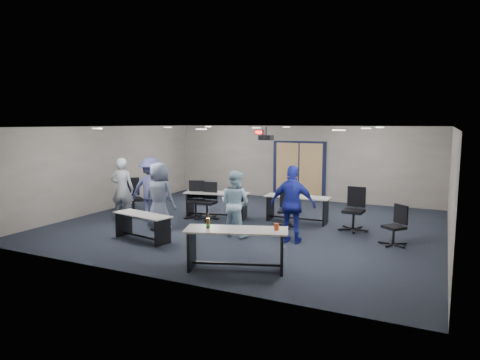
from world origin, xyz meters
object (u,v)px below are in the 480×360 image
at_px(chair_back_a, 196,200).
at_px(chair_back_b, 207,201).
at_px(person_navy, 293,205).
at_px(person_gray, 122,189).
at_px(table_back_left, 217,200).
at_px(table_front_left, 142,222).
at_px(table_back_right, 297,204).
at_px(chair_back_c, 286,210).
at_px(person_plaid, 159,196).
at_px(chair_loose_left, 133,198).
at_px(chair_loose_right, 394,225).
at_px(chair_back_d, 354,209).
at_px(table_front_right, 236,241).
at_px(person_lightblue, 235,204).
at_px(person_back, 151,189).

height_order(chair_back_a, chair_back_b, chair_back_a).
bearing_deg(person_navy, person_gray, -3.13).
bearing_deg(table_back_left, table_front_left, -110.82).
height_order(table_back_right, chair_back_a, chair_back_a).
height_order(chair_back_b, chair_back_c, chair_back_b).
height_order(person_plaid, person_navy, person_navy).
relative_size(chair_loose_left, chair_loose_right, 1.23).
relative_size(table_front_left, chair_back_c, 1.72).
distance_m(chair_back_d, person_navy, 2.09).
bearing_deg(person_plaid, table_front_left, 102.93).
relative_size(table_front_right, person_plaid, 1.16).
relative_size(chair_back_d, chair_loose_right, 1.21).
height_order(table_front_left, chair_back_b, chair_back_b).
distance_m(chair_back_a, chair_loose_right, 5.63).
relative_size(chair_back_a, person_gray, 0.60).
bearing_deg(person_lightblue, person_gray, 5.55).
xyz_separation_m(table_back_left, person_navy, (2.89, -1.57, 0.39)).
xyz_separation_m(chair_back_b, person_back, (-1.42, -0.77, 0.37)).
xyz_separation_m(chair_back_b, person_navy, (3.05, -1.27, 0.37)).
distance_m(table_front_right, chair_back_b, 4.42).
xyz_separation_m(table_front_right, table_back_right, (-0.20, 4.34, -0.05)).
distance_m(person_gray, person_plaid, 1.68).
distance_m(table_front_right, person_lightblue, 2.48).
relative_size(table_front_left, chair_loose_right, 1.76).
distance_m(chair_back_a, chair_back_c, 2.80).
height_order(chair_back_d, person_plaid, person_plaid).
relative_size(table_back_left, chair_back_a, 1.81).
distance_m(table_front_right, chair_back_d, 4.26).
height_order(table_back_left, person_navy, person_navy).
distance_m(chair_back_c, person_back, 3.96).
bearing_deg(table_back_right, person_back, -159.75).
distance_m(person_plaid, person_back, 1.25).
xyz_separation_m(chair_back_a, person_lightblue, (1.95, -1.32, 0.28)).
distance_m(chair_loose_left, person_navy, 5.27).
relative_size(chair_loose_right, person_plaid, 0.52).
bearing_deg(person_plaid, chair_back_a, -93.67).
xyz_separation_m(table_back_right, chair_back_b, (-2.48, -0.83, 0.03)).
height_order(person_plaid, person_lightblue, person_plaid).
bearing_deg(chair_loose_left, chair_back_c, -41.64).
bearing_deg(table_front_left, chair_back_a, 103.61).
height_order(chair_back_b, person_plaid, person_plaid).
bearing_deg(chair_back_c, table_back_right, 72.07).
relative_size(table_back_right, chair_back_d, 1.62).
bearing_deg(chair_back_b, chair_back_a, 175.06).
bearing_deg(chair_back_a, table_front_left, -109.24).
bearing_deg(chair_back_a, chair_loose_right, -26.59).
bearing_deg(chair_loose_left, table_front_left, -96.95).
bearing_deg(person_plaid, table_front_right, 149.39).
distance_m(chair_back_d, chair_loose_left, 6.40).
distance_m(table_back_right, chair_loose_left, 4.89).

